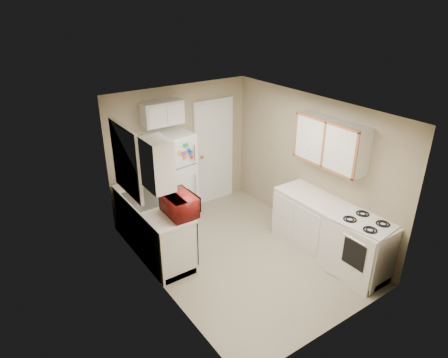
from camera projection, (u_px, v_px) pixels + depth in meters
floor at (242, 254)px, 6.44m from camera, size 3.80×3.80×0.00m
ceiling at (245, 109)px, 5.42m from camera, size 3.80×3.80×0.00m
wall_left at (158, 215)px, 5.21m from camera, size 3.80×3.80×0.00m
wall_right at (310, 167)px, 6.65m from camera, size 3.80×3.80×0.00m
wall_back at (181, 150)px, 7.35m from camera, size 2.80×2.80×0.00m
wall_front at (344, 249)px, 4.52m from camera, size 2.80×2.80×0.00m
left_counter at (153, 227)px, 6.35m from camera, size 0.60×1.80×0.90m
dishwasher at (188, 236)px, 6.04m from camera, size 0.03×0.58×0.72m
sink at (147, 200)px, 6.29m from camera, size 0.54×0.74×0.16m
microwave at (179, 205)px, 5.76m from camera, size 0.57×0.32×0.38m
soap_bottle at (132, 183)px, 6.55m from camera, size 0.11×0.11×0.22m
window_blinds at (126, 160)px, 5.84m from camera, size 0.10×0.98×1.08m
upper_cabinet_left at (157, 164)px, 5.20m from camera, size 0.30×0.45×0.70m
refrigerator at (172, 178)px, 7.09m from camera, size 0.77×0.75×1.67m
cabinet_over_fridge at (162, 113)px, 6.69m from camera, size 0.70×0.30×0.40m
interior_door at (214, 152)px, 7.75m from camera, size 0.86×0.06×2.08m
right_counter at (329, 232)px, 6.22m from camera, size 0.60×2.00×0.90m
stove at (361, 249)px, 5.78m from camera, size 0.71×0.83×0.92m
upper_cabinet_right at (331, 143)px, 5.95m from camera, size 0.30×1.20×0.70m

